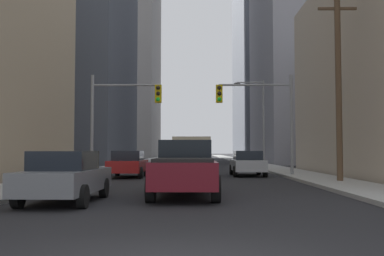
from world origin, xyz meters
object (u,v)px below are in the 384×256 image
object	(u,v)px
sedan_grey	(65,176)
sedan_silver	(247,163)
cargo_van_beige	(191,155)
traffic_signal_near_right	(258,107)
sedan_red	(128,164)
pickup_truck_maroon	(185,168)
traffic_signal_near_left	(123,108)

from	to	relation	value
sedan_grey	sedan_silver	world-z (taller)	same
cargo_van_beige	traffic_signal_near_right	size ratio (longest dim) A/B	0.87
sedan_red	traffic_signal_near_right	distance (m)	8.26
cargo_van_beige	sedan_grey	size ratio (longest dim) A/B	1.23
sedan_grey	sedan_red	size ratio (longest dim) A/B	1.01
pickup_truck_maroon	sedan_red	bearing A→B (deg)	108.61
cargo_van_beige	traffic_signal_near_right	xyz separation A→B (m)	(3.92, 0.43, 2.79)
cargo_van_beige	sedan_red	size ratio (longest dim) A/B	1.24
cargo_van_beige	traffic_signal_near_left	world-z (taller)	traffic_signal_near_left
sedan_silver	pickup_truck_maroon	bearing A→B (deg)	-106.56
sedan_grey	traffic_signal_near_left	world-z (taller)	traffic_signal_near_left
pickup_truck_maroon	traffic_signal_near_left	distance (m)	11.96
sedan_red	sedan_silver	bearing A→B (deg)	11.12
pickup_truck_maroon	sedan_silver	distance (m)	12.32
sedan_red	sedan_grey	bearing A→B (deg)	-89.90
traffic_signal_near_right	sedan_red	bearing A→B (deg)	-176.82
cargo_van_beige	sedan_red	world-z (taller)	cargo_van_beige
sedan_silver	traffic_signal_near_right	xyz separation A→B (m)	(0.54, -0.96, 3.31)
cargo_van_beige	traffic_signal_near_left	distance (m)	4.95
traffic_signal_near_right	cargo_van_beige	bearing A→B (deg)	-173.69
traffic_signal_near_left	sedan_grey	bearing A→B (deg)	-87.96
pickup_truck_maroon	sedan_grey	world-z (taller)	pickup_truck_maroon
pickup_truck_maroon	sedan_grey	distance (m)	3.97
sedan_silver	sedan_red	size ratio (longest dim) A/B	1.00
sedan_red	traffic_signal_near_left	world-z (taller)	traffic_signal_near_left
traffic_signal_near_left	traffic_signal_near_right	size ratio (longest dim) A/B	1.00
sedan_grey	sedan_silver	distance (m)	15.37
sedan_silver	cargo_van_beige	bearing A→B (deg)	-157.61
pickup_truck_maroon	cargo_van_beige	size ratio (longest dim) A/B	1.03
sedan_grey	traffic_signal_near_right	world-z (taller)	traffic_signal_near_right
sedan_grey	traffic_signal_near_left	xyz separation A→B (m)	(-0.45, 12.73, 3.29)
sedan_red	traffic_signal_near_right	size ratio (longest dim) A/B	0.70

